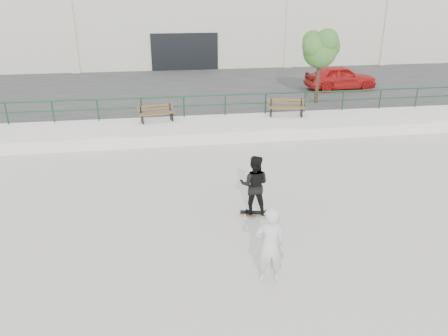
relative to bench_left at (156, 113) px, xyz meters
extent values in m
plane|color=#B9B5AA|center=(2.31, -10.26, -0.88)|extent=(120.00, 120.00, 0.00)
cube|color=silver|center=(2.31, -0.76, -0.63)|extent=(30.00, 3.00, 0.50)
cube|color=#323232|center=(2.31, 7.74, -0.63)|extent=(60.00, 14.00, 0.50)
cylinder|color=#163E23|center=(2.31, 0.54, 0.62)|extent=(28.00, 0.06, 0.06)
cylinder|color=#163E23|center=(2.31, 0.54, 0.17)|extent=(28.00, 0.05, 0.05)
cylinder|color=#163E23|center=(-6.69, 0.54, 0.12)|extent=(0.06, 0.06, 1.00)
cylinder|color=#163E23|center=(-4.69, 0.54, 0.12)|extent=(0.06, 0.06, 1.00)
cylinder|color=#163E23|center=(-2.69, 0.54, 0.12)|extent=(0.06, 0.06, 1.00)
cylinder|color=#163E23|center=(-0.69, 0.54, 0.12)|extent=(0.06, 0.06, 1.00)
cylinder|color=#163E23|center=(1.31, 0.54, 0.12)|extent=(0.06, 0.06, 1.00)
cylinder|color=#163E23|center=(3.31, 0.54, 0.12)|extent=(0.06, 0.06, 1.00)
cylinder|color=#163E23|center=(5.31, 0.54, 0.12)|extent=(0.06, 0.06, 1.00)
cylinder|color=#163E23|center=(7.31, 0.54, 0.12)|extent=(0.06, 0.06, 1.00)
cylinder|color=#163E23|center=(9.31, 0.54, 0.12)|extent=(0.06, 0.06, 1.00)
cylinder|color=#163E23|center=(11.31, 0.54, 0.12)|extent=(0.06, 0.06, 1.00)
cylinder|color=#163E23|center=(13.31, 0.54, 0.12)|extent=(0.06, 0.06, 1.00)
cube|color=beige|center=(2.31, 21.74, 3.12)|extent=(44.00, 16.00, 8.00)
cube|color=black|center=(2.31, 13.69, 0.72)|extent=(5.00, 0.15, 3.20)
cube|color=beige|center=(-5.69, 13.64, 2.22)|extent=(0.60, 0.25, 6.20)
cube|color=beige|center=(10.31, 13.64, 2.22)|extent=(0.60, 0.25, 6.20)
cube|color=beige|center=(18.31, 13.64, 2.22)|extent=(0.60, 0.25, 6.20)
cube|color=#53391C|center=(0.05, -0.22, 0.02)|extent=(1.65, 0.45, 0.04)
cube|color=#53391C|center=(0.01, -0.06, 0.02)|extent=(1.65, 0.45, 0.04)
cube|color=#53391C|center=(-0.02, 0.10, 0.02)|extent=(1.65, 0.45, 0.04)
cube|color=#53391C|center=(-0.04, 0.18, 0.19)|extent=(1.63, 0.38, 0.09)
cube|color=#53391C|center=(-0.04, 0.18, 0.32)|extent=(1.63, 0.38, 0.09)
cube|color=black|center=(-0.66, -0.20, -0.19)|extent=(0.15, 0.46, 0.39)
cube|color=black|center=(-0.71, 0.03, 0.19)|extent=(0.06, 0.06, 0.39)
cube|color=black|center=(0.69, 0.09, -0.19)|extent=(0.15, 0.46, 0.39)
cube|color=black|center=(0.64, 0.32, 0.19)|extent=(0.06, 0.06, 0.39)
cube|color=#53391C|center=(6.17, -0.23, 0.04)|extent=(1.75, 0.45, 0.04)
cube|color=#53391C|center=(6.20, -0.06, 0.04)|extent=(1.75, 0.45, 0.04)
cube|color=#53391C|center=(6.23, 0.11, 0.04)|extent=(1.75, 0.45, 0.04)
cube|color=#53391C|center=(6.25, 0.19, 0.23)|extent=(1.74, 0.37, 0.10)
cube|color=#53391C|center=(6.25, 0.19, 0.37)|extent=(1.74, 0.37, 0.10)
cube|color=black|center=(5.48, 0.08, -0.17)|extent=(0.15, 0.49, 0.41)
cube|color=black|center=(5.53, 0.33, 0.23)|extent=(0.07, 0.06, 0.41)
cube|color=black|center=(6.92, -0.20, -0.17)|extent=(0.15, 0.49, 0.41)
cube|color=black|center=(6.97, 0.05, 0.23)|extent=(0.07, 0.06, 0.41)
cylinder|color=#432D21|center=(8.57, 2.32, 0.79)|extent=(0.19, 0.19, 2.33)
sphere|color=#2D6D28|center=(8.57, 2.32, 2.34)|extent=(1.75, 1.75, 1.75)
sphere|color=#2D6D28|center=(9.05, 2.61, 2.54)|extent=(1.36, 1.36, 1.36)
sphere|color=#2D6D28|center=(8.18, 2.12, 2.64)|extent=(1.26, 1.26, 1.26)
sphere|color=#2D6D28|center=(8.76, 1.93, 2.93)|extent=(1.17, 1.17, 1.17)
sphere|color=#2D6D28|center=(8.28, 2.71, 2.83)|extent=(1.07, 1.07, 1.07)
imported|color=#B41716|center=(11.19, 5.39, 0.35)|extent=(4.30, 1.79, 1.46)
cube|color=black|center=(2.70, -8.70, -0.79)|extent=(0.80, 0.37, 0.02)
cube|color=brown|center=(2.70, -8.70, -0.81)|extent=(0.80, 0.37, 0.01)
cube|color=gray|center=(2.45, -8.64, -0.83)|extent=(0.09, 0.17, 0.03)
cube|color=gray|center=(2.95, -8.75, -0.83)|extent=(0.09, 0.17, 0.03)
cylinder|color=beige|center=(2.43, -8.73, -0.85)|extent=(0.06, 0.04, 0.06)
cylinder|color=beige|center=(2.47, -8.55, -0.85)|extent=(0.06, 0.04, 0.06)
cylinder|color=beige|center=(2.93, -8.85, -0.85)|extent=(0.06, 0.04, 0.06)
cylinder|color=beige|center=(2.98, -8.66, -0.85)|extent=(0.06, 0.04, 0.06)
imported|color=black|center=(2.70, -8.70, 0.11)|extent=(1.04, 0.92, 1.78)
imported|color=silver|center=(2.37, -11.81, 0.06)|extent=(0.69, 0.46, 1.87)
camera|label=1|loc=(0.08, -19.87, 5.34)|focal=35.00mm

